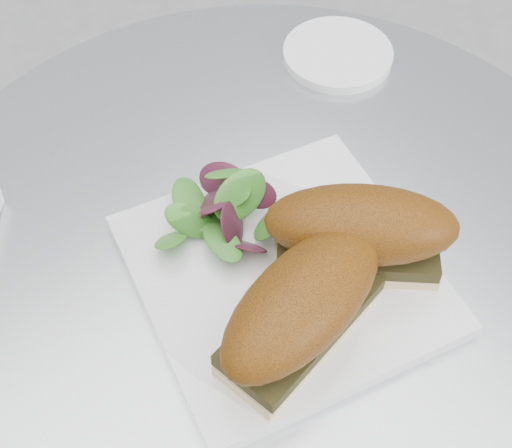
{
  "coord_description": "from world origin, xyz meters",
  "views": [
    {
      "loc": [
        -0.25,
        -0.3,
        1.26
      ],
      "look_at": [
        -0.02,
        -0.01,
        0.77
      ],
      "focal_mm": 50.0,
      "sensor_mm": 36.0,
      "label": 1
    }
  ],
  "objects_px": {
    "sandwich_left": "(302,307)",
    "saucer": "(338,54)",
    "plate": "(284,274)",
    "sandwich_right": "(360,231)"
  },
  "relations": [
    {
      "from": "sandwich_left",
      "to": "sandwich_right",
      "type": "bearing_deg",
      "value": 5.65
    },
    {
      "from": "plate",
      "to": "sandwich_right",
      "type": "distance_m",
      "value": 0.08
    },
    {
      "from": "sandwich_left",
      "to": "sandwich_right",
      "type": "xyz_separation_m",
      "value": [
        0.09,
        0.02,
        -0.0
      ]
    },
    {
      "from": "sandwich_left",
      "to": "saucer",
      "type": "relative_size",
      "value": 1.44
    },
    {
      "from": "sandwich_left",
      "to": "saucer",
      "type": "bearing_deg",
      "value": 31.69
    },
    {
      "from": "plate",
      "to": "sandwich_right",
      "type": "height_order",
      "value": "sandwich_right"
    },
    {
      "from": "sandwich_left",
      "to": "saucer",
      "type": "distance_m",
      "value": 0.37
    },
    {
      "from": "plate",
      "to": "saucer",
      "type": "distance_m",
      "value": 0.31
    },
    {
      "from": "saucer",
      "to": "plate",
      "type": "bearing_deg",
      "value": -141.94
    },
    {
      "from": "plate",
      "to": "saucer",
      "type": "xyz_separation_m",
      "value": [
        0.24,
        0.19,
        -0.0
      ]
    }
  ]
}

